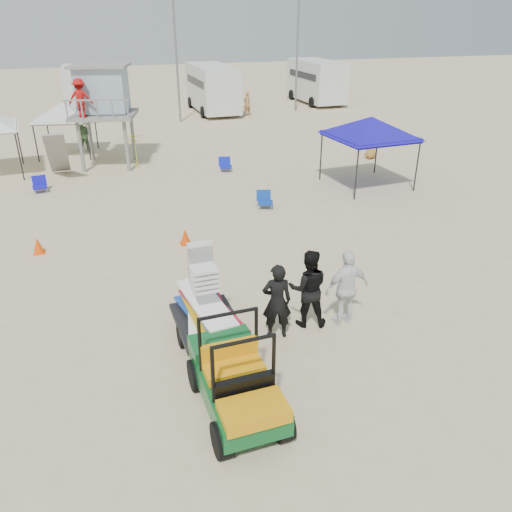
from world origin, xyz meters
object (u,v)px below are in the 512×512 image
object	(u,v)px
canopy_blue	(371,120)
surf_trailer	(206,308)
man_left	(277,301)
utility_cart	(236,375)
lifeguard_tower	(100,94)

from	to	relation	value
canopy_blue	surf_trailer	bearing A→B (deg)	-135.16
surf_trailer	man_left	xyz separation A→B (m)	(1.52, -0.30, 0.05)
utility_cart	canopy_blue	distance (m)	14.49
lifeguard_tower	surf_trailer	bearing A→B (deg)	-85.50
man_left	surf_trailer	bearing A→B (deg)	-0.15
utility_cart	canopy_blue	size ratio (longest dim) A/B	0.75
utility_cart	surf_trailer	distance (m)	2.33
man_left	canopy_blue	bearing A→B (deg)	-117.90
man_left	canopy_blue	world-z (taller)	canopy_blue
surf_trailer	lifeguard_tower	distance (m)	15.78
surf_trailer	lifeguard_tower	xyz separation A→B (m)	(-1.22, 15.54, 2.46)
utility_cart	surf_trailer	bearing A→B (deg)	89.92
lifeguard_tower	man_left	bearing A→B (deg)	-80.18
man_left	canopy_blue	size ratio (longest dim) A/B	0.55
lifeguard_tower	canopy_blue	bearing A→B (deg)	-33.10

